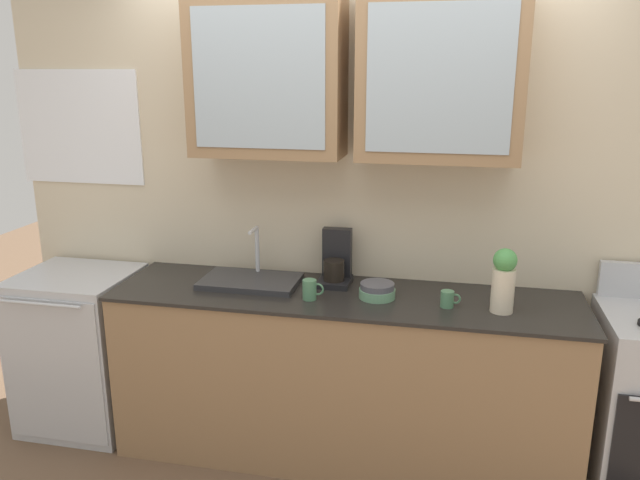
# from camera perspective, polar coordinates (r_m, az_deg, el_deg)

# --- Properties ---
(ground_plane) EXTENTS (10.00, 10.00, 0.00)m
(ground_plane) POSITION_cam_1_polar(r_m,az_deg,el_deg) (3.63, 2.00, -18.61)
(ground_plane) COLOR brown
(back_wall_unit) EXTENTS (3.93, 0.41, 2.77)m
(back_wall_unit) POSITION_cam_1_polar(r_m,az_deg,el_deg) (3.35, 3.07, 6.92)
(back_wall_unit) COLOR beige
(back_wall_unit) RESTS_ON ground_plane
(counter) EXTENTS (2.39, 0.62, 0.91)m
(counter) POSITION_cam_1_polar(r_m,az_deg,el_deg) (3.40, 2.07, -12.20)
(counter) COLOR #93704C
(counter) RESTS_ON ground_plane
(sink_faucet) EXTENTS (0.51, 0.32, 0.29)m
(sink_faucet) POSITION_cam_1_polar(r_m,az_deg,el_deg) (3.38, -6.30, -3.61)
(sink_faucet) COLOR #2D2D30
(sink_faucet) RESTS_ON counter
(bowl_stack) EXTENTS (0.18, 0.18, 0.08)m
(bowl_stack) POSITION_cam_1_polar(r_m,az_deg,el_deg) (3.16, 5.21, -4.58)
(bowl_stack) COLOR #669972
(bowl_stack) RESTS_ON counter
(vase) EXTENTS (0.11, 0.11, 0.31)m
(vase) POSITION_cam_1_polar(r_m,az_deg,el_deg) (3.06, 16.31, -3.48)
(vase) COLOR beige
(vase) RESTS_ON counter
(cup_near_sink) EXTENTS (0.11, 0.07, 0.10)m
(cup_near_sink) POSITION_cam_1_polar(r_m,az_deg,el_deg) (3.13, -0.91, -4.51)
(cup_near_sink) COLOR #4C7F59
(cup_near_sink) RESTS_ON counter
(cup_near_bowls) EXTENTS (0.10, 0.06, 0.08)m
(cup_near_bowls) POSITION_cam_1_polar(r_m,az_deg,el_deg) (3.09, 11.51, -5.26)
(cup_near_bowls) COLOR #4C7F59
(cup_near_bowls) RESTS_ON counter
(dishwasher) EXTENTS (0.62, 0.60, 0.91)m
(dishwasher) POSITION_cam_1_polar(r_m,az_deg,el_deg) (3.93, -20.81, -9.27)
(dishwasher) COLOR silver
(dishwasher) RESTS_ON ground_plane
(coffee_maker) EXTENTS (0.17, 0.20, 0.29)m
(coffee_maker) POSITION_cam_1_polar(r_m,az_deg,el_deg) (3.35, 1.44, -2.13)
(coffee_maker) COLOR black
(coffee_maker) RESTS_ON counter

